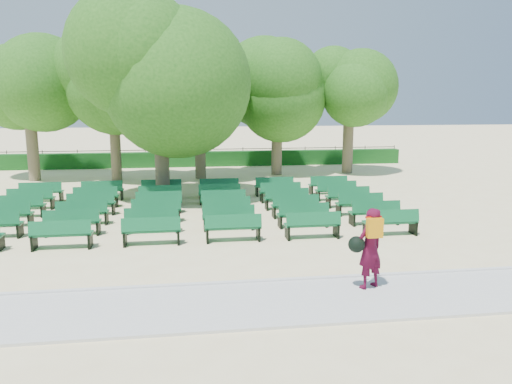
% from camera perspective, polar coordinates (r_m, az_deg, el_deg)
% --- Properties ---
extents(ground, '(120.00, 120.00, 0.00)m').
position_cam_1_polar(ground, '(17.12, -5.87, -3.16)').
color(ground, beige).
extents(paving, '(30.00, 2.20, 0.06)m').
position_cam_1_polar(paving, '(10.07, -4.08, -12.89)').
color(paving, silver).
rests_on(paving, ground).
extents(curb, '(30.00, 0.12, 0.10)m').
position_cam_1_polar(curb, '(11.13, -4.51, -10.46)').
color(curb, silver).
rests_on(curb, ground).
extents(hedge, '(26.00, 0.70, 0.90)m').
position_cam_1_polar(hedge, '(30.84, -6.97, 3.76)').
color(hedge, '#134C17').
rests_on(hedge, ground).
extents(fence, '(26.00, 0.10, 1.02)m').
position_cam_1_polar(fence, '(31.29, -6.97, 3.02)').
color(fence, black).
rests_on(fence, ground).
extents(tree_line, '(21.80, 6.80, 7.04)m').
position_cam_1_polar(tree_line, '(26.93, -6.76, 1.82)').
color(tree_line, '#2C661B').
rests_on(tree_line, ground).
extents(bench_array, '(1.65, 0.60, 1.02)m').
position_cam_1_polar(bench_array, '(17.67, -7.41, -2.48)').
color(bench_array, '#105D32').
rests_on(bench_array, ground).
extents(tree_among, '(5.56, 5.56, 7.61)m').
position_cam_1_polar(tree_among, '(20.09, -11.03, 13.33)').
color(tree_among, brown).
rests_on(tree_among, ground).
extents(person, '(0.87, 0.64, 1.74)m').
position_cam_1_polar(person, '(10.85, 12.81, -6.17)').
color(person, '#450921').
rests_on(person, ground).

